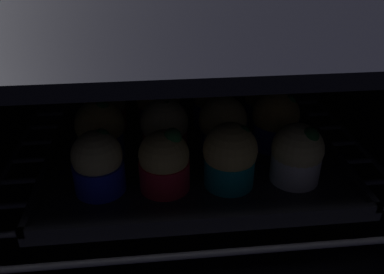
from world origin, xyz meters
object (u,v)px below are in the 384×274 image
at_px(baking_tray, 192,154).
at_px(muffin_row0_col0, 98,163).
at_px(muffin_row1_col3, 275,120).
at_px(muffin_row2_col1, 158,102).
at_px(muffin_row0_col1, 164,162).
at_px(muffin_row2_col2, 212,102).
at_px(muffin_row0_col2, 230,157).
at_px(muffin_row1_col2, 223,125).
at_px(muffin_row1_col1, 165,128).
at_px(muffin_row1_col0, 101,130).
at_px(muffin_row0_col3, 297,155).
at_px(muffin_row2_col3, 264,100).
at_px(muffin_row2_col0, 105,108).

distance_m(baking_tray, muffin_row0_col0, 0.16).
distance_m(muffin_row1_col3, muffin_row2_col1, 0.19).
distance_m(muffin_row0_col1, muffin_row2_col2, 0.19).
bearing_deg(muffin_row2_col1, muffin_row1_col3, -25.99).
distance_m(muffin_row0_col2, muffin_row1_col2, 0.09).
xyz_separation_m(muffin_row1_col1, muffin_row2_col2, (0.08, 0.09, -0.00)).
distance_m(muffin_row1_col0, muffin_row1_col2, 0.18).
xyz_separation_m(muffin_row1_col0, muffin_row2_col2, (0.17, 0.08, -0.00)).
relative_size(muffin_row1_col0, muffin_row1_col2, 1.06).
xyz_separation_m(muffin_row1_col2, muffin_row2_col2, (-0.00, 0.08, -0.00)).
relative_size(muffin_row1_col2, muffin_row2_col2, 0.99).
xyz_separation_m(muffin_row1_col0, muffin_row2_col1, (0.08, 0.08, 0.00)).
height_order(muffin_row0_col3, muffin_row2_col2, muffin_row2_col2).
height_order(muffin_row0_col2, muffin_row1_col2, muffin_row0_col2).
height_order(muffin_row0_col1, muffin_row1_col2, muffin_row0_col1).
height_order(baking_tray, muffin_row2_col1, muffin_row2_col1).
height_order(muffin_row1_col0, muffin_row1_col1, muffin_row1_col0).
height_order(muffin_row1_col0, muffin_row2_col3, muffin_row1_col0).
bearing_deg(muffin_row2_col3, muffin_row2_col2, 176.62).
distance_m(muffin_row0_col2, muffin_row1_col1, 0.12).
bearing_deg(muffin_row1_col1, muffin_row2_col1, 94.08).
bearing_deg(muffin_row0_col3, muffin_row1_col1, 152.88).
bearing_deg(muffin_row2_col2, baking_tray, -116.08).
distance_m(muffin_row1_col0, muffin_row1_col3, 0.25).
xyz_separation_m(muffin_row0_col1, muffin_row1_col2, (0.09, 0.09, 0.00)).
bearing_deg(muffin_row2_col0, muffin_row0_col0, -88.31).
bearing_deg(baking_tray, muffin_row0_col0, -146.72).
relative_size(muffin_row0_col0, muffin_row0_col2, 0.96).
relative_size(muffin_row1_col3, muffin_row2_col1, 0.99).
bearing_deg(muffin_row0_col0, muffin_row1_col0, 93.05).
bearing_deg(muffin_row1_col2, muffin_row2_col1, 138.16).
height_order(muffin_row0_col0, muffin_row1_col2, same).
relative_size(muffin_row0_col1, muffin_row0_col2, 1.00).
distance_m(muffin_row0_col2, muffin_row0_col3, 0.09).
relative_size(muffin_row0_col1, muffin_row0_col3, 1.05).
height_order(muffin_row2_col0, muffin_row2_col2, muffin_row2_col2).
relative_size(muffin_row1_col1, muffin_row2_col0, 1.07).
bearing_deg(muffin_row1_col0, muffin_row1_col1, -2.15).
height_order(muffin_row1_col2, muffin_row2_col3, muffin_row2_col3).
xyz_separation_m(muffin_row1_col3, muffin_row2_col0, (-0.25, 0.08, -0.01)).
bearing_deg(muffin_row1_col1, muffin_row2_col2, 47.05).
relative_size(muffin_row0_col2, muffin_row2_col3, 1.01).
height_order(muffin_row0_col1, muffin_row2_col0, muffin_row0_col1).
xyz_separation_m(muffin_row0_col0, muffin_row2_col1, (0.08, 0.17, 0.00)).
bearing_deg(muffin_row0_col3, muffin_row2_col3, 89.51).
distance_m(muffin_row0_col1, muffin_row1_col2, 0.13).
bearing_deg(muffin_row2_col1, muffin_row2_col0, -179.66).
bearing_deg(baking_tray, muffin_row2_col3, 32.42).
bearing_deg(muffin_row1_col3, muffin_row1_col1, -178.45).
bearing_deg(muffin_row2_col3, muffin_row0_col2, -117.87).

